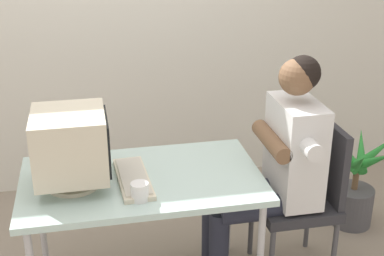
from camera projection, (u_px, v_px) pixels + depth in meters
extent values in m
cylinder|color=#B7B7BC|center=(41.00, 221.00, 3.04)|extent=(0.04, 0.04, 0.70)
cylinder|color=#B7B7BC|center=(229.00, 201.00, 3.25)|extent=(0.04, 0.04, 0.70)
cube|color=silver|center=(142.00, 180.00, 2.73)|extent=(1.22, 0.72, 0.03)
cylinder|color=beige|center=(74.00, 183.00, 2.64)|extent=(0.26, 0.26, 0.02)
cylinder|color=beige|center=(73.00, 177.00, 2.63)|extent=(0.06, 0.06, 0.04)
cube|color=beige|center=(70.00, 144.00, 2.56)|extent=(0.34, 0.37, 0.32)
cube|color=black|center=(107.00, 141.00, 2.59)|extent=(0.01, 0.31, 0.26)
cube|color=beige|center=(133.00, 179.00, 2.68)|extent=(0.17, 0.45, 0.02)
cube|color=beige|center=(133.00, 176.00, 2.68)|extent=(0.15, 0.41, 0.01)
cylinder|color=#4C4C51|center=(334.00, 253.00, 3.00)|extent=(0.03, 0.03, 0.42)
cylinder|color=#4C4C51|center=(251.00, 225.00, 3.26)|extent=(0.03, 0.03, 0.42)
cylinder|color=#4C4C51|center=(308.00, 218.00, 3.33)|extent=(0.03, 0.03, 0.42)
cube|color=#2D2D33|center=(294.00, 203.00, 3.04)|extent=(0.43, 0.43, 0.06)
cube|color=#2D2D33|center=(330.00, 161.00, 2.98)|extent=(0.04, 0.39, 0.44)
cube|color=silver|center=(295.00, 151.00, 2.91)|extent=(0.22, 0.40, 0.56)
sphere|color=brown|center=(297.00, 77.00, 2.74)|extent=(0.19, 0.19, 0.19)
sphere|color=black|center=(303.00, 73.00, 2.74)|extent=(0.18, 0.18, 0.18)
cylinder|color=#262838|center=(259.00, 208.00, 2.89)|extent=(0.44, 0.14, 0.14)
cylinder|color=#262838|center=(249.00, 192.00, 3.05)|extent=(0.44, 0.14, 0.14)
cylinder|color=#262838|center=(219.00, 251.00, 2.95)|extent=(0.11, 0.11, 0.50)
cylinder|color=#262838|center=(211.00, 233.00, 3.11)|extent=(0.11, 0.11, 0.50)
cylinder|color=silver|center=(310.00, 148.00, 2.65)|extent=(0.09, 0.14, 0.09)
cylinder|color=silver|center=(278.00, 115.00, 3.06)|extent=(0.09, 0.14, 0.09)
cylinder|color=brown|center=(271.00, 141.00, 2.85)|extent=(0.09, 0.40, 0.09)
cylinder|color=#4C4C51|center=(352.00, 206.00, 3.61)|extent=(0.27, 0.27, 0.26)
cylinder|color=brown|center=(356.00, 177.00, 3.53)|extent=(0.04, 0.04, 0.17)
cone|color=#2B8C36|center=(375.00, 152.00, 3.46)|extent=(0.32, 0.13, 0.31)
cone|color=#2B8C36|center=(361.00, 150.00, 3.58)|extent=(0.23, 0.33, 0.27)
cone|color=#2B8C36|center=(344.00, 150.00, 3.57)|extent=(0.17, 0.35, 0.26)
cone|color=#2B8C36|center=(341.00, 155.00, 3.46)|extent=(0.34, 0.13, 0.27)
cone|color=#2B8C36|center=(359.00, 163.00, 3.36)|extent=(0.20, 0.32, 0.30)
cone|color=#2B8C36|center=(374.00, 161.00, 3.37)|extent=(0.18, 0.32, 0.30)
cylinder|color=white|center=(140.00, 192.00, 2.50)|extent=(0.09, 0.09, 0.09)
torus|color=white|center=(139.00, 187.00, 2.54)|extent=(0.06, 0.01, 0.06)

